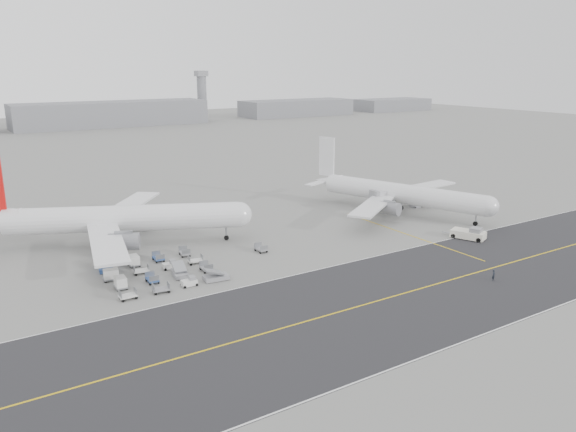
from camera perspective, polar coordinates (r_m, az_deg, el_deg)
ground at (r=98.74m, az=1.41°, el=-5.30°), size 700.00×700.00×0.00m
taxiway at (r=88.64m, az=10.71°, el=-8.01°), size 220.00×59.00×0.03m
horizon_buildings at (r=348.24m, az=-18.98°, el=8.57°), size 520.00×28.00×28.00m
control_tower at (r=374.39m, az=-8.74°, el=12.09°), size 7.00×7.00×31.25m
airliner_a at (r=115.02m, az=-16.93°, el=-0.25°), size 49.90×48.67×18.31m
airliner_b at (r=137.07m, az=11.09°, el=2.31°), size 45.32×46.14×16.61m
pushback_tug at (r=120.60m, az=17.92°, el=-1.73°), size 5.57×8.75×2.52m
jet_bridge at (r=139.41m, az=10.98°, el=2.15°), size 14.86×3.71×5.57m
gse_cluster at (r=97.87m, az=-12.88°, el=-5.89°), size 24.74×24.01×2.04m
stray_dolly at (r=107.22m, az=-2.76°, el=-3.65°), size 1.61×2.61×1.61m
ground_crew_a at (r=98.77m, az=20.16°, el=-5.67°), size 0.77×0.58×1.90m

